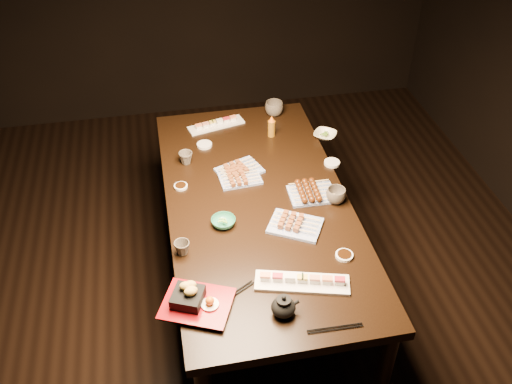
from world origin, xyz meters
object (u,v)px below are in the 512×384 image
Objects in this scene: teacup_far_right at (274,108)px; teapot at (283,305)px; condiment_bottle at (271,126)px; yakitori_plate_left at (239,167)px; yakitori_plate_center at (240,175)px; teacup_near_left at (182,248)px; tempura_tray at (196,298)px; dining_table at (258,254)px; edamame_bowl_cream at (325,135)px; sushi_platter_near at (302,280)px; edamame_bowl_green at (223,222)px; teacup_mid_right at (336,195)px; teacup_far_left at (186,158)px; yakitori_plate_right at (295,222)px; sushi_platter_far at (216,123)px.

teapot is (-0.30, -1.50, 0.01)m from teacup_far_right.
yakitori_plate_left is at bearing -128.15° from condiment_bottle.
yakitori_plate_center is 3.00× the size of teacup_near_left.
teapot is (0.34, -0.10, -0.00)m from tempura_tray.
yakitori_plate_center is 0.94× the size of yakitori_plate_left.
edamame_bowl_cream is (0.49, 0.49, 0.39)m from dining_table.
tempura_tray is at bearing -115.71° from condiment_bottle.
sushi_platter_near is 0.18m from teapot.
condiment_bottle is (0.39, 0.71, 0.05)m from edamame_bowl_green.
teacup_mid_right is 1.31× the size of teacup_far_left.
teapot is at bearing -80.29° from dining_table.
sushi_platter_near is at bearing -70.26° from yakitori_plate_right.
edamame_bowl_green is at bearing -76.85° from teacup_far_left.
condiment_bottle is (0.30, -0.17, 0.05)m from sushi_platter_far.
teacup_mid_right is 0.88m from teacup_far_right.
condiment_bottle reaches higher than teacup_near_left.
teapot reaches higher than teacup_far_right.
edamame_bowl_green is at bearing -131.03° from yakitori_plate_left.
teacup_mid_right is (0.43, -0.34, 0.01)m from yakitori_plate_left.
yakitori_plate_left is 3.19× the size of teacup_near_left.
sushi_platter_near is at bearing -97.57° from teacup_far_right.
teacup_far_right is at bearing 57.47° from yakitori_plate_center.
yakitori_plate_right is (0.24, -0.95, 0.01)m from sushi_platter_far.
teacup_near_left is (-0.30, -1.03, 0.01)m from sushi_platter_far.
teacup_far_right is at bearing 175.03° from sushi_platter_far.
edamame_bowl_cream is at bearing 2.09° from yakitori_plate_left.
edamame_bowl_cream is 0.58m from teacup_mid_right.
teapot is (0.02, -0.91, 0.02)m from yakitori_plate_center.
edamame_bowl_green is 0.42× the size of tempura_tray.
sushi_platter_near is 5.36× the size of teacup_far_left.
teacup_mid_right is (0.78, 0.22, 0.01)m from teacup_near_left.
teacup_near_left is at bearing 165.00° from sushi_platter_near.
edamame_bowl_green is 0.98× the size of teapot.
tempura_tray is (-0.45, -0.04, 0.03)m from sushi_platter_near.
sushi_platter_far is at bearing 76.11° from yakitori_plate_left.
teapot is at bearing -74.67° from edamame_bowl_green.
yakitori_plate_right is 2.45× the size of teacup_mid_right.
sushi_platter_near is at bearing 28.05° from tempura_tray.
yakitori_plate_right is 0.34m from edamame_bowl_green.
teacup_far_left is at bearing 44.13° from sushi_platter_far.
tempura_tray is (-0.37, -0.61, 0.43)m from dining_table.
condiment_bottle is (-0.30, 0.08, 0.05)m from edamame_bowl_cream.
yakitori_plate_left is at bearing 69.97° from edamame_bowl_green.
sushi_platter_near is 1.19× the size of sushi_platter_far.
yakitori_plate_left is at bearing -119.97° from teacup_far_right.
sushi_platter_near is 1.77× the size of yakitori_plate_left.
teapot is at bearing -113.85° from edamame_bowl_cream.
sushi_platter_far is at bearing 158.09° from edamame_bowl_cream.
yakitori_plate_center is (-0.13, 0.77, 0.00)m from sushi_platter_near.
teacup_near_left is (-0.35, -0.49, 0.01)m from yakitori_plate_center.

